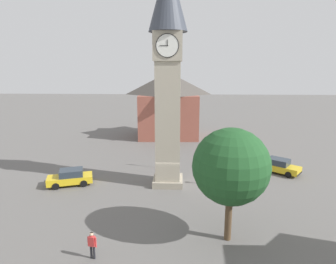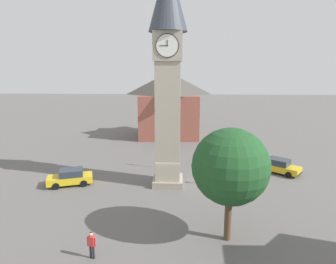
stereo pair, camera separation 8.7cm
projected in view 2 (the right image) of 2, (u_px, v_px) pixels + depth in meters
The scene contains 10 objects.
ground_plane at pixel (168, 184), 27.54m from camera, with size 200.00×200.00×0.00m, color #605E5B.
clock_tower at pixel (168, 58), 25.01m from camera, with size 3.37×3.37×20.11m.
car_blue_kerb at pixel (279, 166), 30.25m from camera, with size 4.29×3.86×1.53m.
car_silver_kerb at pixel (70, 177), 27.13m from camera, with size 4.45×2.91×1.53m.
car_red_corner at pixel (226, 156), 33.82m from camera, with size 1.92×4.18×1.53m.
pedestrian at pixel (92, 243), 16.47m from camera, with size 0.55×0.28×1.69m.
tree at pixel (230, 167), 17.50m from camera, with size 4.78×4.78×7.35m.
building_shop_left at pixel (169, 104), 45.87m from camera, with size 9.98×8.47×10.32m.
lamp_post at pixel (255, 156), 25.33m from camera, with size 0.36×0.36×4.87m.
road_sign at pixel (158, 151), 31.61m from camera, with size 0.60×0.07×2.80m.
Camera 2 is at (-1.27, 25.80, 10.78)m, focal length 30.61 mm.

